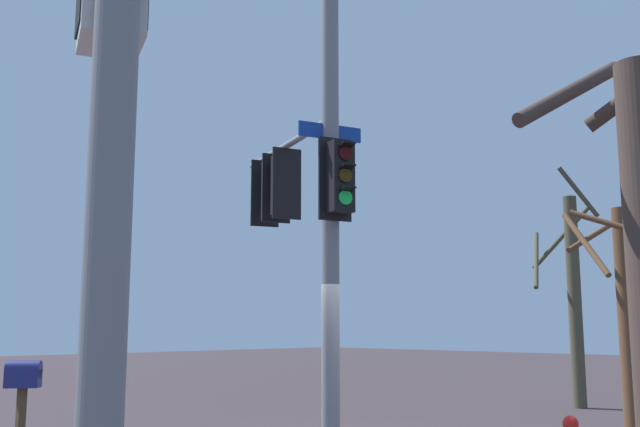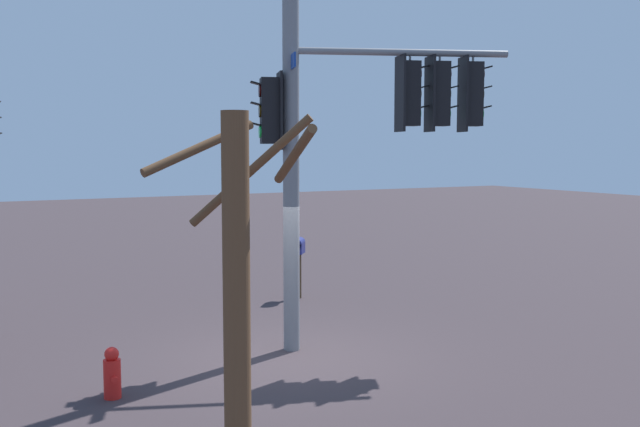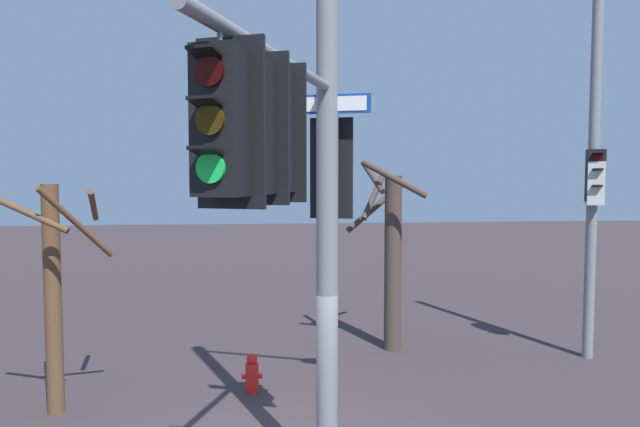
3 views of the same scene
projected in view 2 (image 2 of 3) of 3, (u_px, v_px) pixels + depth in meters
ground_plane at (289, 359)px, 12.12m from camera, size 80.00×80.00×0.00m
main_signal_pole_assembly at (341, 85)px, 12.48m from camera, size 4.25×4.23×8.67m
fire_hydrant at (112, 374)px, 10.21m from camera, size 0.38×0.24×0.73m
mailbox at (298, 251)px, 16.89m from camera, size 0.49×0.46×1.41m
bare_tree_across_street at (238, 283)px, 7.48m from camera, size 1.73×1.81×3.88m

